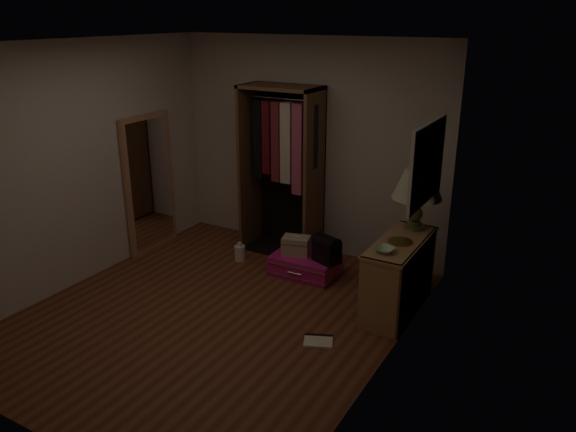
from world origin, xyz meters
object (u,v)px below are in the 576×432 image
Objects in this scene: table_lamp at (418,185)px; black_bag at (327,248)px; console_bookshelf at (399,273)px; open_wardrobe at (284,157)px; floor_mirror at (150,183)px; pink_suitcase at (305,264)px; train_case at (296,245)px; white_jug at (240,253)px.

black_bag is at bearing -169.53° from table_lamp.
open_wardrobe is at bearing 157.07° from console_bookshelf.
pink_suitcase is at bearing 7.49° from floor_mirror.
black_bag is at bearing -8.92° from pink_suitcase.
floor_mirror is at bearing -174.11° from pink_suitcase.
open_wardrobe is 6.04× the size of black_bag.
pink_suitcase is at bearing -173.72° from table_lamp.
open_wardrobe is 1.70m from floor_mirror.
open_wardrobe is (-1.77, 0.75, 0.80)m from console_bookshelf.
train_case is (1.94, 0.25, -0.51)m from floor_mirror.
console_bookshelf is 3.30× the size of black_bag.
pink_suitcase is 0.25m from train_case.
train_case is at bearing 170.13° from console_bookshelf.
black_bag is (2.33, 0.23, -0.46)m from floor_mirror.
floor_mirror is at bearing -153.85° from black_bag.
table_lamp is at bearing 30.92° from black_bag.
table_lamp is (0.00, 0.38, 0.81)m from console_bookshelf.
train_case reaches higher than white_jug.
pink_suitcase is at bearing -166.88° from black_bag.
floor_mirror is 1.42m from white_jug.
pink_suitcase is at bearing 168.32° from console_bookshelf.
table_lamp reaches higher than train_case.
open_wardrobe is 8.96× the size of white_jug.
open_wardrobe is 1.21× the size of floor_mirror.
floor_mirror reaches higher than white_jug.
black_bag is (0.28, -0.04, 0.28)m from pink_suitcase.
floor_mirror is 3.29m from table_lamp.
table_lamp is 2.76× the size of white_jug.
table_lamp is (0.91, 0.17, 0.82)m from black_bag.
floor_mirror is 4.78× the size of train_case.
console_bookshelf is 3.27m from floor_mirror.
table_lamp is (1.31, 0.15, 0.88)m from train_case.
floor_mirror is 2.39m from black_bag.
open_wardrobe reaches higher than pink_suitcase.
open_wardrobe is at bearing 168.15° from table_lamp.
train_case is (-0.11, -0.02, 0.22)m from pink_suitcase.
black_bag is at bearing -32.00° from open_wardrobe.
console_bookshelf is 1.77× the size of table_lamp.
console_bookshelf is at bearing -25.36° from train_case.
open_wardrobe reaches higher than floor_mirror.
table_lamp is (3.24, 0.40, 0.36)m from floor_mirror.
black_bag is 0.54× the size of table_lamp.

